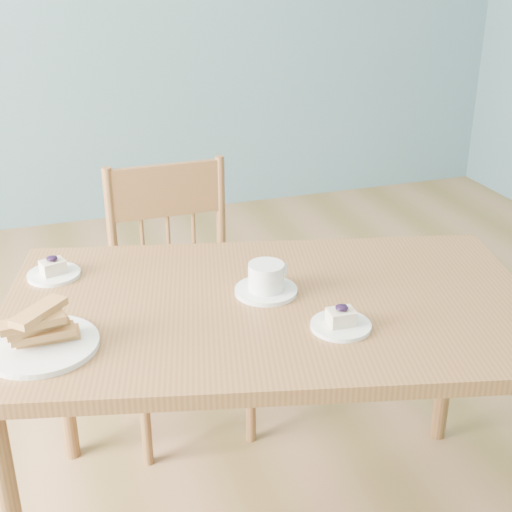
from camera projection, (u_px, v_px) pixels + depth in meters
room at (179, 25)px, 1.40m from camera, size 5.01×5.01×2.71m
dining_table at (270, 326)px, 1.76m from camera, size 1.44×1.03×0.69m
dining_chair at (180, 301)px, 2.27m from camera, size 0.40×0.38×0.87m
cheesecake_plate_near at (341, 322)px, 1.61m from camera, size 0.14×0.14×0.06m
cheesecake_plate_far at (54, 271)px, 1.86m from camera, size 0.14×0.14×0.06m
coffee_cup at (267, 281)px, 1.76m from camera, size 0.16×0.16×0.08m
biscotti_plate at (40, 336)px, 1.53m from camera, size 0.25×0.25×0.10m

